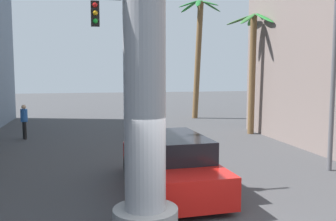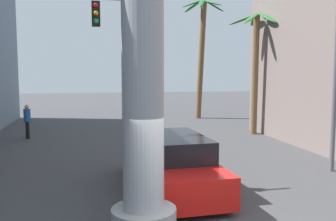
{
  "view_description": "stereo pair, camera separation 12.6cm",
  "coord_description": "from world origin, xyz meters",
  "px_view_note": "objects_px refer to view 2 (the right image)",
  "views": [
    {
      "loc": [
        -2.0,
        -5.8,
        3.36
      ],
      "look_at": [
        0.0,
        3.57,
        2.37
      ],
      "focal_mm": 40.0,
      "sensor_mm": 36.0,
      "label": 1
    },
    {
      "loc": [
        -1.88,
        -5.83,
        3.36
      ],
      "look_at": [
        0.0,
        3.57,
        2.37
      ],
      "focal_mm": 40.0,
      "sensor_mm": 36.0,
      "label": 2
    }
  ],
  "objects_px": {
    "car_lead": "(171,164)",
    "palm_tree_mid_right": "(256,58)",
    "street_lamp": "(328,46)",
    "palm_tree_far_right": "(201,48)",
    "pedestrian_far_left": "(27,119)"
  },
  "relations": [
    {
      "from": "street_lamp",
      "to": "palm_tree_far_right",
      "type": "bearing_deg",
      "value": 89.65
    },
    {
      "from": "car_lead",
      "to": "pedestrian_far_left",
      "type": "height_order",
      "value": "pedestrian_far_left"
    },
    {
      "from": "palm_tree_far_right",
      "to": "palm_tree_mid_right",
      "type": "height_order",
      "value": "palm_tree_far_right"
    },
    {
      "from": "car_lead",
      "to": "palm_tree_mid_right",
      "type": "bearing_deg",
      "value": 52.93
    },
    {
      "from": "car_lead",
      "to": "pedestrian_far_left",
      "type": "bearing_deg",
      "value": 120.07
    },
    {
      "from": "palm_tree_far_right",
      "to": "pedestrian_far_left",
      "type": "height_order",
      "value": "palm_tree_far_right"
    },
    {
      "from": "car_lead",
      "to": "pedestrian_far_left",
      "type": "relative_size",
      "value": 3.0
    },
    {
      "from": "car_lead",
      "to": "street_lamp",
      "type": "bearing_deg",
      "value": 8.66
    },
    {
      "from": "car_lead",
      "to": "palm_tree_far_right",
      "type": "relative_size",
      "value": 0.61
    },
    {
      "from": "palm_tree_far_right",
      "to": "pedestrian_far_left",
      "type": "bearing_deg",
      "value": -149.67
    },
    {
      "from": "palm_tree_far_right",
      "to": "palm_tree_mid_right",
      "type": "distance_m",
      "value": 7.45
    },
    {
      "from": "car_lead",
      "to": "palm_tree_mid_right",
      "type": "distance_m",
      "value": 11.08
    },
    {
      "from": "street_lamp",
      "to": "palm_tree_mid_right",
      "type": "bearing_deg",
      "value": 82.88
    },
    {
      "from": "palm_tree_mid_right",
      "to": "pedestrian_far_left",
      "type": "height_order",
      "value": "palm_tree_mid_right"
    },
    {
      "from": "palm_tree_far_right",
      "to": "palm_tree_mid_right",
      "type": "relative_size",
      "value": 1.31
    }
  ]
}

